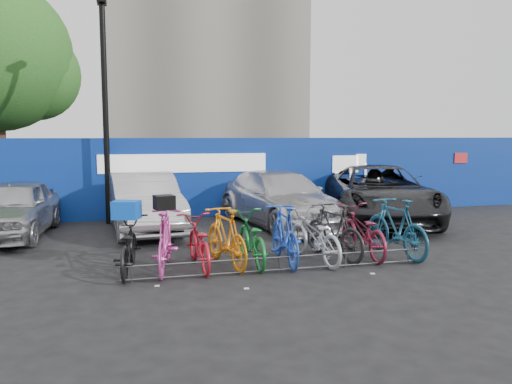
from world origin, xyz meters
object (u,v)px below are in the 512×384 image
object	(u,v)px
lamppost	(105,106)
bike_0	(127,246)
car_0	(13,208)
bike_2	(198,243)
bike_1	(165,241)
bike_8	(362,231)
bike_7	(334,231)
car_1	(144,202)
bike_6	(314,236)
tree	(1,59)
bike_9	(396,227)
car_3	(378,194)
bike_4	(251,238)
bike_rack	(279,264)
bike_5	(285,234)
car_2	(280,198)
bike_3	(226,237)

from	to	relation	value
lamppost	bike_0	xyz separation A→B (m)	(0.54, -5.38, -2.77)
car_0	bike_2	size ratio (longest dim) A/B	2.24
bike_1	bike_2	distance (m)	0.63
bike_0	bike_8	xyz separation A→B (m)	(4.66, 0.12, 0.02)
bike_7	car_1	bearing A→B (deg)	-61.90
bike_7	bike_8	distance (m)	0.63
bike_2	bike_6	size ratio (longest dim) A/B	0.95
tree	bike_7	bearing A→B (deg)	-50.67
bike_9	tree	bearing A→B (deg)	-53.73
tree	bike_1	xyz separation A→B (m)	(4.77, -10.07, -4.50)
car_3	bike_9	distance (m)	4.26
car_1	bike_0	size ratio (longest dim) A/B	2.40
bike_8	bike_4	bearing A→B (deg)	1.40
car_3	bike_7	world-z (taller)	car_3
car_0	bike_4	world-z (taller)	car_0
bike_rack	bike_8	distance (m)	2.15
bike_1	bike_9	bearing A→B (deg)	-170.07
tree	bike_1	distance (m)	12.02
lamppost	bike_8	distance (m)	7.88
bike_6	bike_5	bearing A→B (deg)	-6.36
car_2	bike_1	world-z (taller)	car_2
lamppost	bike_8	world-z (taller)	lamppost
car_0	car_1	size ratio (longest dim) A/B	0.91
bike_8	bike_7	bearing A→B (deg)	1.44
bike_4	bike_8	xyz separation A→B (m)	(2.35, 0.04, 0.01)
bike_5	bike_1	bearing A→B (deg)	1.99
bike_3	bike_4	xyz separation A→B (m)	(0.49, 0.04, -0.06)
car_2	bike_9	bearing A→B (deg)	-83.96
car_1	car_3	size ratio (longest dim) A/B	0.78
bike_1	bike_9	world-z (taller)	bike_9
car_3	bike_6	distance (m)	5.24
bike_3	lamppost	bearing A→B (deg)	-78.08
bike_5	bike_rack	bearing A→B (deg)	66.49
car_1	bike_1	distance (m)	4.15
bike_6	bike_8	xyz separation A→B (m)	(1.11, 0.17, 0.01)
bike_rack	bike_9	world-z (taller)	bike_9
bike_5	bike_9	bearing A→B (deg)	-176.29
bike_2	bike_9	size ratio (longest dim) A/B	0.92
bike_6	bike_7	xyz separation A→B (m)	(0.48, 0.15, 0.05)
lamppost	car_2	distance (m)	5.45
car_2	bike_1	bearing A→B (deg)	-140.94
car_3	bike_4	distance (m)	6.05
bike_7	bike_9	bearing A→B (deg)	159.77
bike_0	bike_9	world-z (taller)	bike_9
bike_0	bike_8	world-z (taller)	bike_8
car_0	bike_7	size ratio (longest dim) A/B	2.20
car_3	bike_9	size ratio (longest dim) A/B	2.88
car_1	bike_3	xyz separation A→B (m)	(1.41, -4.07, -0.18)
bike_rack	bike_5	distance (m)	0.74
tree	bike_1	size ratio (longest dim) A/B	4.09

